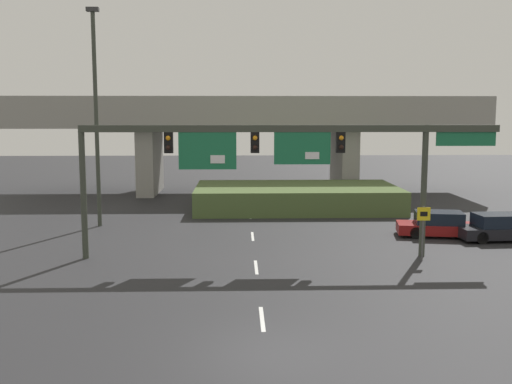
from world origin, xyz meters
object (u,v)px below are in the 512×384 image
at_px(signal_gantry, 278,149).
at_px(parked_sedan_near_right, 441,225).
at_px(parked_sedan_mid_right, 500,228).
at_px(speed_limit_sign, 423,225).
at_px(highway_light_pole_near, 96,113).

height_order(signal_gantry, parked_sedan_near_right, signal_gantry).
bearing_deg(parked_sedan_mid_right, speed_limit_sign, -144.71).
distance_m(signal_gantry, parked_sedan_near_right, 11.19).
xyz_separation_m(highway_light_pole_near, parked_sedan_mid_right, (22.14, -4.71, -6.07)).
relative_size(signal_gantry, highway_light_pole_near, 1.51).
bearing_deg(highway_light_pole_near, signal_gantry, -38.79).
xyz_separation_m(signal_gantry, speed_limit_sign, (6.53, -0.91, -3.43)).
height_order(signal_gantry, speed_limit_sign, signal_gantry).
distance_m(highway_light_pole_near, parked_sedan_near_right, 20.62).
bearing_deg(signal_gantry, highway_light_pole_near, 141.21).
bearing_deg(signal_gantry, speed_limit_sign, -7.91).
bearing_deg(signal_gantry, parked_sedan_mid_right, 15.94).
distance_m(parked_sedan_near_right, parked_sedan_mid_right, 2.98).
relative_size(signal_gantry, parked_sedan_mid_right, 4.15).
distance_m(speed_limit_sign, highway_light_pole_near, 19.63).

